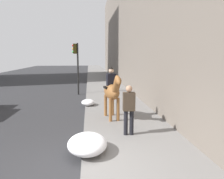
{
  "coord_description": "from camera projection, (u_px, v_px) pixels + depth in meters",
  "views": [
    {
      "loc": [
        -5.19,
        -0.23,
        2.79
      ],
      "look_at": [
        4.0,
        -1.17,
        1.4
      ],
      "focal_mm": 35.93,
      "sensor_mm": 36.0,
      "label": 1
    }
  ],
  "objects": [
    {
      "name": "sidewalk_slab",
      "position": [
        148.0,
        165.0,
        5.66
      ],
      "size": [
        120.0,
        3.35,
        0.12
      ],
      "primitive_type": "cube",
      "color": "slate",
      "rests_on": "ground"
    },
    {
      "name": "snow_pile_near",
      "position": [
        87.0,
        144.0,
        6.24
      ],
      "size": [
        1.43,
        1.1,
        0.49
      ],
      "primitive_type": "ellipsoid",
      "color": "white",
      "rests_on": "sidewalk_slab"
    },
    {
      "name": "snow_pile_far",
      "position": [
        88.0,
        102.0,
        12.2
      ],
      "size": [
        0.93,
        0.72,
        0.32
      ],
      "primitive_type": "ellipsoid",
      "color": "white",
      "rests_on": "sidewalk_slab"
    },
    {
      "name": "mounted_horse_near",
      "position": [
        112.0,
        91.0,
        9.46
      ],
      "size": [
        2.15,
        0.78,
        2.22
      ],
      "rotation": [
        0.0,
        0.0,
        3.29
      ],
      "color": "brown",
      "rests_on": "sidewalk_slab"
    },
    {
      "name": "pedestrian_greeting",
      "position": [
        129.0,
        107.0,
        7.52
      ],
      "size": [
        0.28,
        0.41,
        1.7
      ],
      "rotation": [
        0.0,
        0.0,
        -0.04
      ],
      "color": "black",
      "rests_on": "sidewalk_slab"
    },
    {
      "name": "traffic_light_near_curb",
      "position": [
        76.0,
        60.0,
        15.9
      ],
      "size": [
        0.2,
        0.44,
        3.69
      ],
      "color": "black",
      "rests_on": "ground"
    }
  ]
}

